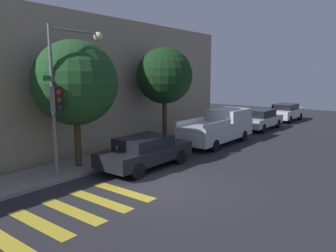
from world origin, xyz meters
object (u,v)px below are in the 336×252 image
(sedan_middle, at_px, (260,119))
(sedan_far_end, at_px, (286,112))
(tree_near_corner, at_px, (75,83))
(pickup_truck, at_px, (219,127))
(sedan_near_corner, at_px, (145,151))
(traffic_light_pole, at_px, (66,83))
(tree_midblock, at_px, (164,76))

(sedan_middle, height_order, sedan_far_end, sedan_far_end)
(sedan_middle, xyz_separation_m, tree_near_corner, (-14.21, 2.08, 2.82))
(pickup_truck, xyz_separation_m, sedan_far_end, (11.50, 0.00, -0.17))
(sedan_near_corner, bearing_deg, traffic_light_pole, 156.04)
(traffic_light_pole, relative_size, tree_midblock, 1.05)
(sedan_near_corner, height_order, sedan_far_end, sedan_far_end)
(traffic_light_pole, xyz_separation_m, sedan_middle, (15.22, -1.27, -2.86))
(tree_near_corner, bearing_deg, sedan_far_end, -6.03)
(sedan_far_end, bearing_deg, traffic_light_pole, 176.48)
(traffic_light_pole, bearing_deg, sedan_near_corner, -23.96)
(traffic_light_pole, relative_size, sedan_middle, 1.23)
(sedan_far_end, relative_size, tree_near_corner, 0.84)
(tree_midblock, bearing_deg, sedan_near_corner, -152.09)
(pickup_truck, bearing_deg, sedan_near_corner, 180.00)
(sedan_near_corner, height_order, pickup_truck, pickup_truck)
(tree_midblock, bearing_deg, pickup_truck, -40.72)
(traffic_light_pole, height_order, tree_near_corner, traffic_light_pole)
(tree_near_corner, bearing_deg, sedan_near_corner, -48.31)
(sedan_near_corner, bearing_deg, tree_midblock, 27.91)
(traffic_light_pole, height_order, sedan_far_end, traffic_light_pole)
(pickup_truck, bearing_deg, sedan_middle, 0.00)
(pickup_truck, bearing_deg, tree_near_corner, 165.76)
(sedan_far_end, distance_m, tree_midblock, 14.40)
(pickup_truck, distance_m, sedan_far_end, 11.50)
(traffic_light_pole, xyz_separation_m, tree_near_corner, (1.01, 0.81, -0.04))
(tree_midblock, bearing_deg, sedan_far_end, -8.50)
(sedan_middle, height_order, tree_near_corner, tree_near_corner)
(sedan_far_end, xyz_separation_m, tree_near_corner, (-19.70, 2.08, 2.80))
(pickup_truck, xyz_separation_m, tree_midblock, (-2.42, 2.08, 2.89))
(sedan_middle, distance_m, sedan_far_end, 5.48)
(traffic_light_pole, xyz_separation_m, tree_midblock, (6.79, 0.81, 0.21))
(pickup_truck, relative_size, sedan_middle, 1.20)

